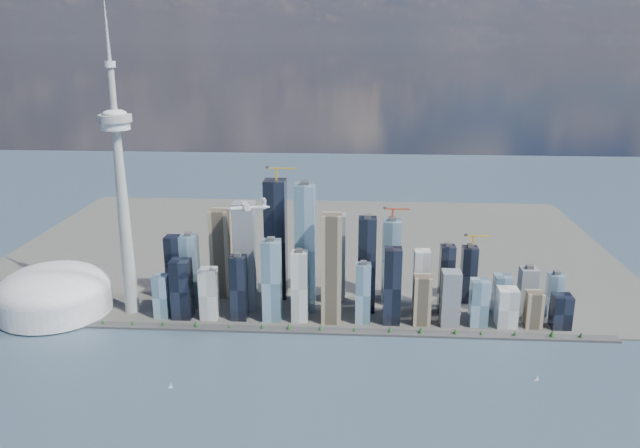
# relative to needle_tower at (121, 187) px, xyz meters

# --- Properties ---
(ground) EXTENTS (4000.00, 4000.00, 0.00)m
(ground) POSITION_rel_needle_tower_xyz_m (300.00, -310.00, -235.84)
(ground) COLOR #2F4553
(ground) RESTS_ON ground
(seawall) EXTENTS (1100.00, 22.00, 4.00)m
(seawall) POSITION_rel_needle_tower_xyz_m (300.00, -60.00, -233.84)
(seawall) COLOR #383838
(seawall) RESTS_ON ground
(land) EXTENTS (1400.00, 900.00, 3.00)m
(land) POSITION_rel_needle_tower_xyz_m (300.00, 390.00, -234.34)
(land) COLOR #4C4C47
(land) RESTS_ON ground
(shoreline_trees) EXTENTS (960.53, 7.20, 8.80)m
(shoreline_trees) POSITION_rel_needle_tower_xyz_m (300.00, -60.00, -227.06)
(shoreline_trees) COLOR #3F2D1E
(shoreline_trees) RESTS_ON seawall
(skyscraper_cluster) EXTENTS (736.00, 142.00, 256.92)m
(skyscraper_cluster) POSITION_rel_needle_tower_xyz_m (359.62, 26.82, -156.14)
(skyscraper_cluster) COLOR black
(skyscraper_cluster) RESTS_ON land
(needle_tower) EXTENTS (56.00, 56.00, 550.50)m
(needle_tower) POSITION_rel_needle_tower_xyz_m (0.00, 0.00, 0.00)
(needle_tower) COLOR #999994
(needle_tower) RESTS_ON land
(dome_stadium) EXTENTS (200.00, 200.00, 86.00)m
(dome_stadium) POSITION_rel_needle_tower_xyz_m (-140.00, -10.00, -196.40)
(dome_stadium) COLOR silver
(dome_stadium) RESTS_ON land
(airplane) EXTENTS (66.18, 59.05, 16.39)m
(airplane) POSITION_rel_needle_tower_xyz_m (240.30, -101.60, -5.02)
(airplane) COLOR silver
(airplane) RESTS_ON ground
(sailboat_west) EXTENTS (7.02, 1.98, 9.78)m
(sailboat_west) POSITION_rel_needle_tower_xyz_m (145.69, -251.98, -232.70)
(sailboat_west) COLOR silver
(sailboat_west) RESTS_ON ground
(sailboat_east) EXTENTS (7.19, 2.06, 10.01)m
(sailboat_east) POSITION_rel_needle_tower_xyz_m (678.04, -198.69, -232.63)
(sailboat_east) COLOR silver
(sailboat_east) RESTS_ON ground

